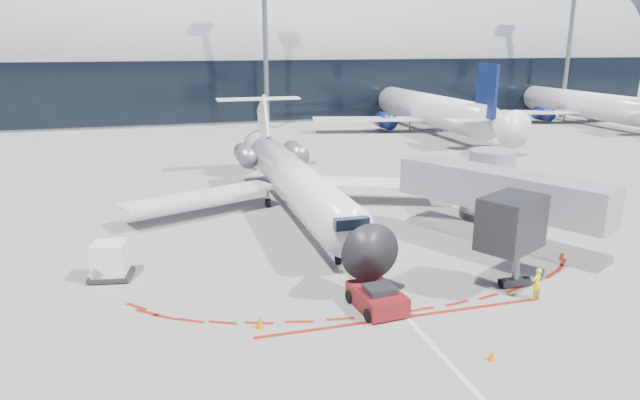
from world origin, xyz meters
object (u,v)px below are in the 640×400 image
object	(u,v)px
regional_jet	(292,177)
pushback_tug	(377,298)
ramp_worker	(537,283)
uld_container	(110,261)

from	to	relation	value
regional_jet	pushback_tug	bearing A→B (deg)	-89.77
regional_jet	ramp_worker	world-z (taller)	regional_jet
pushback_tug	ramp_worker	xyz separation A→B (m)	(7.84, -1.08, 0.23)
ramp_worker	pushback_tug	bearing A→B (deg)	-33.30
pushback_tug	uld_container	size ratio (longest dim) A/B	2.06
ramp_worker	uld_container	distance (m)	21.64
pushback_tug	uld_container	bearing A→B (deg)	144.42
ramp_worker	regional_jet	bearing A→B (deg)	-91.60
pushback_tug	uld_container	world-z (taller)	uld_container
regional_jet	uld_container	xyz separation A→B (m)	(-12.10, -9.64, -1.56)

